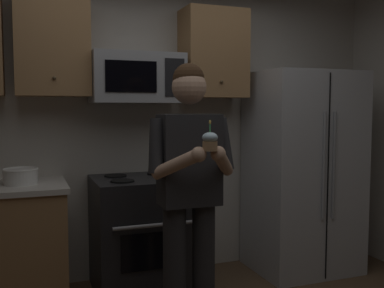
% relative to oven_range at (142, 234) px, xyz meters
% --- Properties ---
extents(wall_back, '(4.40, 0.10, 2.60)m').
position_rel_oven_range_xyz_m(wall_back, '(0.15, 0.39, 0.84)').
color(wall_back, beige).
rests_on(wall_back, ground).
extents(oven_range, '(0.76, 0.70, 0.93)m').
position_rel_oven_range_xyz_m(oven_range, '(0.00, 0.00, 0.00)').
color(oven_range, black).
rests_on(oven_range, ground).
extents(microwave, '(0.74, 0.41, 0.40)m').
position_rel_oven_range_xyz_m(microwave, '(0.00, 0.12, 1.26)').
color(microwave, '#9EA0A5').
extents(refrigerator, '(0.90, 0.75, 1.80)m').
position_rel_oven_range_xyz_m(refrigerator, '(1.50, -0.04, 0.44)').
color(refrigerator, '#B7BABF').
rests_on(refrigerator, ground).
extents(cabinet_row_upper, '(2.78, 0.36, 0.76)m').
position_rel_oven_range_xyz_m(cabinet_row_upper, '(-0.57, 0.17, 1.49)').
color(cabinet_row_upper, '#9E7247').
extents(bowl_large_white, '(0.25, 0.25, 0.12)m').
position_rel_oven_range_xyz_m(bowl_large_white, '(-0.90, 0.02, 0.52)').
color(bowl_large_white, white).
rests_on(bowl_large_white, counter_left).
extents(person, '(0.60, 0.48, 1.76)m').
position_rel_oven_range_xyz_m(person, '(0.11, -0.83, 0.53)').
color(person, '#262628').
rests_on(person, ground).
extents(cupcake, '(0.09, 0.09, 0.17)m').
position_rel_oven_range_xyz_m(cupcake, '(0.11, -1.16, 0.83)').
color(cupcake, '#A87F56').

